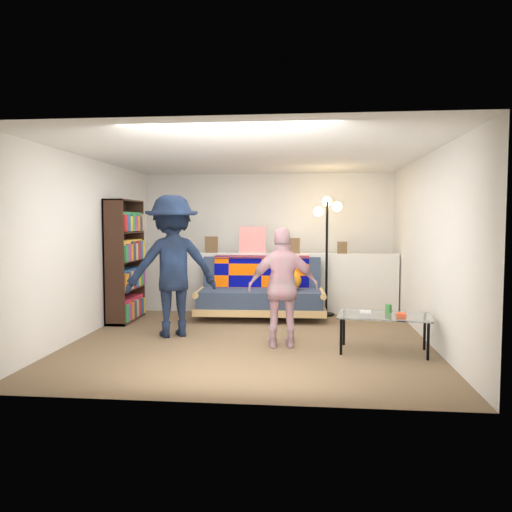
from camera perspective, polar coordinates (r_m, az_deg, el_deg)
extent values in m
plane|color=brown|center=(6.78, -0.34, -9.12)|extent=(5.00, 5.00, 0.00)
cube|color=silver|center=(9.10, 1.31, 1.86)|extent=(4.50, 0.10, 2.40)
cube|color=silver|center=(7.21, -18.43, 1.09)|extent=(0.10, 5.00, 2.40)
cube|color=silver|center=(6.76, 18.99, 0.90)|extent=(0.10, 5.00, 2.40)
cube|color=white|center=(6.66, -0.35, 11.42)|extent=(4.50, 5.00, 0.10)
cube|color=silver|center=(8.46, 0.94, -3.06)|extent=(4.45, 0.15, 1.00)
cube|color=brown|center=(8.65, -9.02, 1.10)|extent=(0.18, 0.02, 0.22)
cube|color=brown|center=(8.51, -5.11, 1.29)|extent=(0.22, 0.02, 0.28)
cube|color=white|center=(8.40, -0.42, 1.85)|extent=(0.45, 0.02, 0.45)
cube|color=brown|center=(8.36, 4.35, 1.18)|extent=(0.20, 0.02, 0.26)
cube|color=brown|center=(8.38, 9.83, 0.93)|extent=(0.16, 0.02, 0.20)
cube|color=tan|center=(7.91, 0.52, -6.05)|extent=(2.05, 0.97, 0.11)
cube|color=#2D3B51|center=(7.83, 0.50, -4.82)|extent=(1.94, 0.81, 0.25)
cube|color=#2D3B51|center=(8.18, 0.66, -2.18)|extent=(1.92, 0.31, 0.60)
cylinder|color=tan|center=(7.98, -6.37, -4.06)|extent=(0.13, 0.91, 0.10)
cylinder|color=tan|center=(7.87, 7.51, -4.18)|extent=(0.13, 0.91, 0.10)
cube|color=#05097D|center=(8.10, 0.63, -2.25)|extent=(1.54, 0.16, 0.55)
cube|color=#05097D|center=(8.21, 0.68, -0.08)|extent=(1.55, 0.32, 0.03)
sphere|color=orange|center=(7.78, 4.03, -2.75)|extent=(0.32, 0.32, 0.32)
cube|color=black|center=(8.00, -15.72, -0.50)|extent=(0.02, 0.93, 1.87)
cube|color=black|center=(7.53, -15.96, -0.78)|extent=(0.31, 0.02, 1.87)
cube|color=black|center=(8.38, -13.66, -0.27)|extent=(0.31, 0.02, 1.87)
cube|color=black|center=(7.93, -14.87, 6.14)|extent=(0.31, 0.93, 0.02)
cube|color=black|center=(8.07, -14.64, -6.98)|extent=(0.31, 0.93, 0.04)
cube|color=black|center=(8.00, -14.70, -3.62)|extent=(0.31, 0.89, 0.02)
cube|color=black|center=(7.95, -14.75, -0.51)|extent=(0.31, 0.89, 0.02)
cube|color=black|center=(7.93, -14.81, 2.62)|extent=(0.31, 0.89, 0.02)
cube|color=#BF263B|center=(8.03, -14.52, -5.68)|extent=(0.23, 0.87, 0.31)
cube|color=#215592|center=(7.97, -14.58, -2.45)|extent=(0.23, 0.87, 0.29)
cube|color=gold|center=(7.93, -14.63, 0.68)|extent=(0.23, 0.87, 0.31)
cube|color=#2D7B4B|center=(7.92, -14.69, 3.82)|extent=(0.23, 0.87, 0.29)
cylinder|color=black|center=(5.90, 9.70, -9.06)|extent=(0.04, 0.04, 0.42)
cylinder|color=black|center=(5.91, 19.08, -9.20)|extent=(0.04, 0.04, 0.42)
cylinder|color=black|center=(6.36, 10.02, -8.12)|extent=(0.04, 0.04, 0.42)
cylinder|color=black|center=(6.36, 18.71, -8.26)|extent=(0.04, 0.04, 0.42)
cube|color=silver|center=(6.07, 14.42, -6.62)|extent=(1.13, 0.73, 0.02)
cube|color=silver|center=(6.12, 12.42, -6.25)|extent=(0.13, 0.07, 0.03)
cube|color=#E54D28|center=(5.99, 16.27, -6.49)|extent=(0.13, 0.16, 0.04)
cylinder|color=#388639|center=(6.18, 14.91, -5.83)|extent=(0.08, 0.08, 0.11)
cylinder|color=black|center=(8.30, 8.02, -6.62)|extent=(0.30, 0.30, 0.03)
cylinder|color=black|center=(8.18, 8.08, -0.32)|extent=(0.05, 0.05, 1.86)
sphere|color=#FFC672|center=(8.18, 7.15, 5.06)|extent=(0.15, 0.15, 0.15)
sphere|color=#FFC672|center=(8.16, 9.24, 5.58)|extent=(0.15, 0.15, 0.15)
sphere|color=#FFC672|center=(8.29, 8.11, 6.17)|extent=(0.15, 0.15, 0.15)
imported|color=black|center=(6.76, -9.54, -1.12)|extent=(1.40, 1.16, 1.88)
imported|color=pink|center=(6.09, 3.13, -3.62)|extent=(0.89, 0.44, 1.47)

